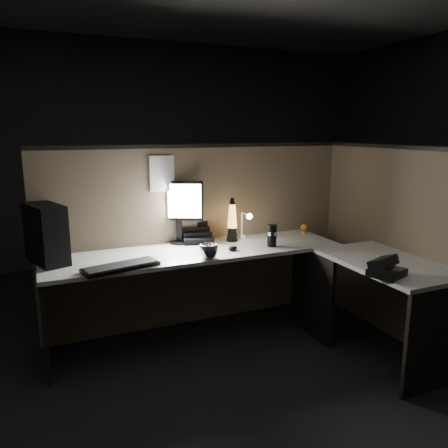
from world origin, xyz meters
name	(u,v)px	position (x,y,z in m)	size (l,w,h in m)	color
floor	(248,370)	(0.00, 0.00, 0.00)	(6.00, 6.00, 0.00)	black
room_shell	(251,134)	(0.00, 0.00, 1.62)	(6.00, 6.00, 6.00)	silver
partition_back	(201,236)	(0.00, 0.93, 0.75)	(2.66, 0.06, 1.50)	brown
partition_right	(392,244)	(1.33, 0.10, 0.75)	(0.06, 1.66, 1.50)	brown
desk	(255,277)	(0.18, 0.25, 0.58)	(2.60, 1.60, 0.73)	#BBB9B0
pc_tower	(46,234)	(-1.22, 0.72, 0.94)	(0.18, 0.39, 0.41)	black
monitor	(179,206)	(-0.20, 0.88, 1.04)	(0.37, 0.20, 0.51)	black
keyboard	(121,267)	(-0.78, 0.37, 0.74)	(0.51, 0.17, 0.02)	black
mouse	(233,248)	(0.10, 0.49, 0.75)	(0.09, 0.06, 0.03)	black
clip_lamp	(245,224)	(0.32, 0.71, 0.87)	(0.05, 0.19, 0.25)	white
organizer	(196,237)	(-0.07, 0.85, 0.77)	(0.26, 0.24, 0.18)	black
lava_lamp	(232,223)	(0.22, 0.76, 0.88)	(0.10, 0.10, 0.36)	black
travel_mug	(272,236)	(0.44, 0.48, 0.82)	(0.08, 0.08, 0.18)	black
steel_mug	(209,252)	(-0.15, 0.35, 0.78)	(0.14, 0.14, 0.11)	silver
figurine	(304,228)	(0.92, 0.75, 0.78)	(0.06, 0.06, 0.06)	orange
pinned_paper	(162,174)	(-0.33, 0.90, 1.30)	(0.20, 0.00, 0.28)	white
desk_phone	(385,268)	(0.76, -0.43, 0.78)	(0.26, 0.26, 0.13)	black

